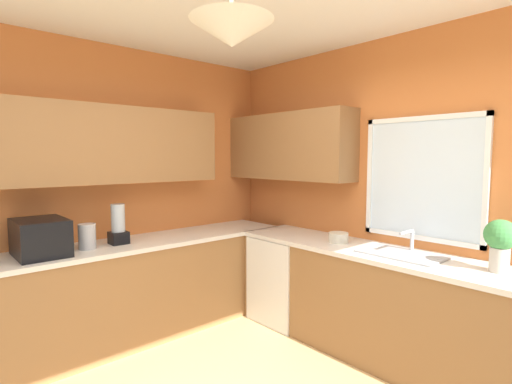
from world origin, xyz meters
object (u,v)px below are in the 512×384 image
Objects in this scene: kettle at (87,236)px; blender_appliance at (118,226)px; microwave at (40,237)px; dishwasher at (287,278)px; sink_assembly at (402,254)px; bowl at (338,237)px; potted_plant at (500,240)px.

kettle is 0.60× the size of blender_appliance.
blender_appliance reaches higher than microwave.
microwave is (-0.66, -2.13, 0.62)m from dishwasher.
kettle reaches higher than dishwasher.
kettle is 2.61m from sink_assembly.
dishwasher is 1.33m from sink_assembly.
bowl is 2.00m from blender_appliance.
sink_assembly is 1.77× the size of blender_appliance.
dishwasher is 4.01× the size of kettle.
blender_appliance is (-0.66, -1.50, 0.64)m from dishwasher.
potted_plant is (2.55, 1.86, 0.11)m from kettle.
bowl is (-0.62, -0.01, 0.03)m from sink_assembly.
sink_assembly is 1.76× the size of potted_plant.
kettle is at bearing 86.74° from microwave.
microwave is at bearing -93.26° from kettle.
sink_assembly reaches higher than bowl.
microwave is 2.22× the size of kettle.
bowl is 0.50× the size of blender_appliance.
sink_assembly is at bearing 1.67° from dishwasher.
microwave is at bearing -139.28° from potted_plant.
sink_assembly reaches higher than dishwasher.
kettle is 0.34× the size of sink_assembly.
potted_plant is 2.03× the size of bowl.
potted_plant is at bearing 40.72° from microwave.
kettle is at bearing -85.90° from blender_appliance.
dishwasher is 2.39× the size of potted_plant.
sink_assembly is 0.62m from bowl.
kettle is at bearing -135.94° from sink_assembly.
dishwasher is at bearing 66.27° from blender_appliance.
microwave is 2.69× the size of bowl.
bowl reaches higher than dishwasher.
potted_plant reaches higher than dishwasher.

